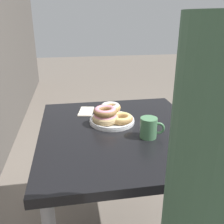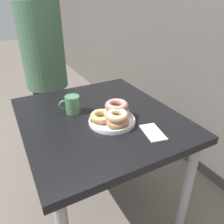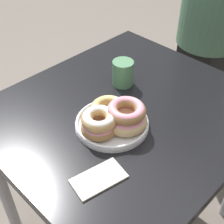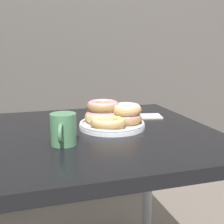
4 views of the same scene
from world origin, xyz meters
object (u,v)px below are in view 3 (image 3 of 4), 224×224
at_px(dining_table, 126,127).
at_px(napkin, 99,179).
at_px(donut_plate, 114,118).
at_px(person_figure, 213,20).
at_px(coffee_mug, 122,72).

distance_m(dining_table, napkin, 0.33).
distance_m(dining_table, donut_plate, 0.17).
height_order(person_figure, napkin, person_figure).
bearing_deg(donut_plate, dining_table, -159.94).
distance_m(dining_table, coffee_mug, 0.21).
xyz_separation_m(donut_plate, napkin, (0.18, 0.12, -0.04)).
bearing_deg(napkin, coffee_mug, -144.68).
xyz_separation_m(donut_plate, coffee_mug, (-0.20, -0.15, 0.01)).
xyz_separation_m(person_figure, napkin, (1.01, 0.27, -0.05)).
distance_m(coffee_mug, person_figure, 0.64).
height_order(dining_table, person_figure, person_figure).
xyz_separation_m(dining_table, napkin, (0.28, 0.15, 0.09)).
bearing_deg(coffee_mug, dining_table, 48.75).
bearing_deg(person_figure, coffee_mug, -0.23).
bearing_deg(coffee_mug, napkin, 35.32).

